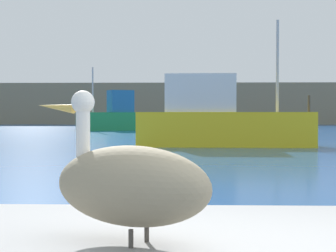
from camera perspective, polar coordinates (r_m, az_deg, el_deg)
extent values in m
cube|color=#7F755B|center=(75.93, 2.48, 2.19)|extent=(140.00, 16.88, 5.08)
ellipsoid|color=gray|center=(3.43, -3.73, -6.10)|extent=(1.18, 0.95, 0.49)
cylinder|color=white|center=(3.63, -8.66, -1.41)|extent=(0.09, 0.09, 0.39)
sphere|color=white|center=(3.62, -8.67, 2.42)|extent=(0.15, 0.15, 0.15)
cone|color=gold|center=(3.77, -11.39, 1.91)|extent=(0.30, 0.20, 0.09)
cylinder|color=#4C4742|center=(3.38, -3.80, -11.40)|extent=(0.03, 0.03, 0.11)
cylinder|color=#4C4742|center=(3.53, -2.18, -10.86)|extent=(0.03, 0.03, 0.11)
cube|color=#1E8C4C|center=(44.82, -5.60, 0.47)|extent=(5.85, 4.13, 1.45)
cube|color=#1E6099|center=(45.03, -4.87, 2.52)|extent=(2.29, 2.07, 1.77)
cylinder|color=#B2B2B2|center=(44.32, -7.68, 3.68)|extent=(0.12, 0.12, 3.53)
cube|color=yellow|center=(23.74, 5.82, -0.31)|extent=(7.38, 2.70, 1.44)
cube|color=silver|center=(23.73, 3.35, 3.33)|extent=(2.99, 2.23, 1.57)
cylinder|color=#B2B2B2|center=(23.98, 11.09, 6.02)|extent=(0.12, 0.12, 3.86)
cylinder|color=#3F382D|center=(24.10, 14.18, 2.22)|extent=(0.10, 0.10, 0.70)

